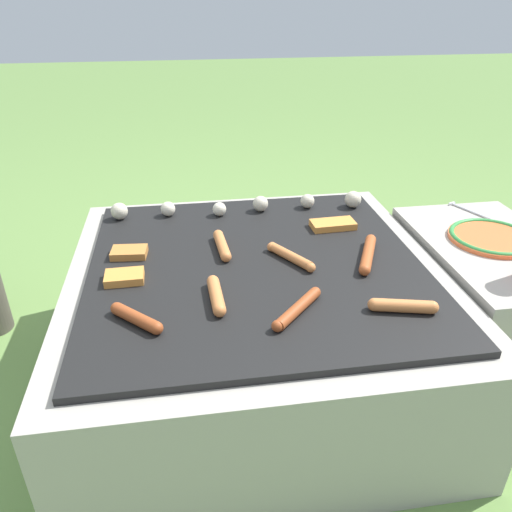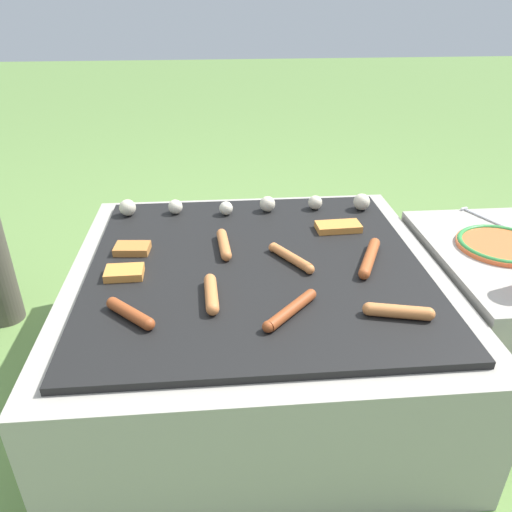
% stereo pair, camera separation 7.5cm
% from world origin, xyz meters
% --- Properties ---
extents(ground_plane, '(14.00, 14.00, 0.00)m').
position_xyz_m(ground_plane, '(0.00, 0.00, 0.00)').
color(ground_plane, '#608442').
extents(grill, '(0.97, 0.97, 0.37)m').
position_xyz_m(grill, '(0.00, 0.00, 0.18)').
color(grill, '#9E998E').
rests_on(grill, ground_plane).
extents(side_ledge, '(0.37, 0.59, 0.37)m').
position_xyz_m(side_ledge, '(0.68, -0.00, 0.19)').
color(side_ledge, '#9E998E').
rests_on(side_ledge, ground_plane).
extents(sausage_front_center, '(0.15, 0.06, 0.03)m').
position_xyz_m(sausage_front_center, '(0.29, -0.27, 0.39)').
color(sausage_front_center, '#C6753D').
rests_on(sausage_front_center, grill).
extents(sausage_mid_left, '(0.03, 0.15, 0.03)m').
position_xyz_m(sausage_mid_left, '(-0.12, -0.16, 0.39)').
color(sausage_mid_left, '#C6753D').
rests_on(sausage_mid_left, grill).
extents(sausage_back_center, '(0.10, 0.15, 0.03)m').
position_xyz_m(sausage_back_center, '(0.09, -0.00, 0.39)').
color(sausage_back_center, '#C6753D').
rests_on(sausage_back_center, grill).
extents(sausage_front_right, '(0.04, 0.16, 0.03)m').
position_xyz_m(sausage_front_right, '(-0.08, 0.08, 0.39)').
color(sausage_front_right, '#C6753D').
rests_on(sausage_front_right, grill).
extents(sausage_front_left, '(0.12, 0.11, 0.03)m').
position_xyz_m(sausage_front_left, '(-0.29, -0.22, 0.39)').
color(sausage_front_left, '#93421E').
rests_on(sausage_front_left, grill).
extents(sausage_mid_right, '(0.13, 0.14, 0.03)m').
position_xyz_m(sausage_mid_right, '(0.06, -0.24, 0.39)').
color(sausage_mid_right, '#93421E').
rests_on(sausage_mid_right, grill).
extents(sausage_back_right, '(0.10, 0.19, 0.03)m').
position_xyz_m(sausage_back_right, '(0.29, -0.02, 0.39)').
color(sausage_back_right, '#A34C23').
rests_on(sausage_back_right, grill).
extents(bread_slice_left, '(0.13, 0.07, 0.02)m').
position_xyz_m(bread_slice_left, '(0.26, 0.18, 0.38)').
color(bread_slice_left, '#D18438').
rests_on(bread_slice_left, grill).
extents(bread_slice_center, '(0.09, 0.07, 0.02)m').
position_xyz_m(bread_slice_center, '(-0.33, -0.04, 0.38)').
color(bread_slice_center, '#D18438').
rests_on(bread_slice_center, grill).
extents(bread_slice_right, '(0.10, 0.07, 0.02)m').
position_xyz_m(bread_slice_right, '(-0.33, 0.09, 0.38)').
color(bread_slice_right, '#B27033').
rests_on(bread_slice_right, grill).
extents(mushroom_row, '(0.79, 0.07, 0.05)m').
position_xyz_m(mushroom_row, '(0.01, 0.33, 0.40)').
color(mushroom_row, beige).
rests_on(mushroom_row, grill).
extents(plate_colorful, '(0.24, 0.24, 0.02)m').
position_xyz_m(plate_colorful, '(0.68, 0.03, 0.38)').
color(plate_colorful, orange).
rests_on(plate_colorful, side_ledge).
extents(fork_utensil, '(0.09, 0.18, 0.01)m').
position_xyz_m(fork_utensil, '(0.73, 0.21, 0.38)').
color(fork_utensil, silver).
rests_on(fork_utensil, side_ledge).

